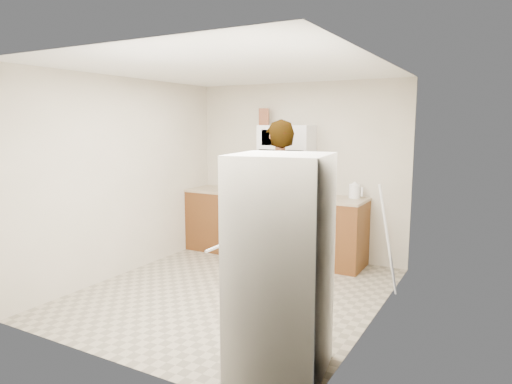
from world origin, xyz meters
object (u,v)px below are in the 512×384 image
Objects in this scene: person at (279,197)px; saucepan at (275,186)px; gas_range at (282,225)px; fridge at (280,265)px; kettle at (355,191)px; microwave at (287,140)px.

person reaches higher than saucepan.
person reaches higher than gas_range.
saucepan is (-1.51, 2.91, 0.17)m from fridge.
kettle is at bearing -0.46° from saucepan.
person is at bearing 107.56° from fridge.
microwave is 0.98m from person.
kettle is (0.99, 0.04, -0.67)m from microwave.
saucepan is (-0.21, 0.18, 0.54)m from gas_range.
saucepan is (-0.21, 0.05, -0.68)m from microwave.
microwave reaches higher than kettle.
gas_range is 0.75m from person.
person is at bearing -58.99° from saucepan.
gas_range is at bearing -90.21° from person.
kettle is at bearing -161.22° from person.
fridge is 3.28m from saucepan.
saucepan is at bearing -81.18° from person.
kettle is (-0.31, 2.90, 0.18)m from fridge.
gas_range is 3.05m from fridge.
fridge is at bearing -64.48° from gas_range.
microwave reaches higher than fridge.
fridge reaches higher than kettle.
gas_range is 1.49× the size of microwave.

